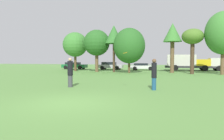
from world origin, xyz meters
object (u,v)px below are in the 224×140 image
Objects in this scene: parked_car_silver at (110,66)px; tree_0 at (75,45)px; tree_1 at (97,43)px; parked_car_green at (74,65)px; tree_4 at (173,34)px; parked_car_white at (143,66)px; person_thrower at (70,72)px; frisbee at (125,53)px; tree_2 at (114,35)px; tree_6 at (223,33)px; delivery_truck_yellow at (186,62)px; tree_3 at (129,46)px; person_catcher at (154,74)px; tree_5 at (193,38)px.

tree_0 is at bearing -127.95° from parked_car_silver.
tree_1 reaches higher than parked_car_green.
parked_car_silver is at bearing 149.79° from tree_4.
tree_1 is at bearing -134.75° from parked_car_white.
tree_1 is (-3.80, 15.32, 3.08)m from person_thrower.
tree_0 is at bearing -153.40° from parked_car_white.
tree_4 is at bearing 80.20° from frisbee.
tree_2 is (6.30, -1.26, 1.09)m from tree_0.
tree_6 is 9.33m from delivery_truck_yellow.
parked_car_silver is at bearing 98.27° from person_thrower.
tree_1 is 15.54m from tree_6.
parked_car_white is (0.80, 7.41, -2.84)m from tree_3.
tree_3 is at bearing -160.39° from tree_4.
tree_1 reaches higher than person_catcher.
parked_car_silver is (0.15, 6.33, -3.31)m from tree_1.
person_thrower is at bearing -94.23° from tree_3.
tree_1 is at bearing 102.64° from person_thrower.
tree_3 is 13.77m from parked_car_green.
parked_car_green is (-18.77, 7.20, -3.58)m from tree_5.
tree_4 is at bearing -111.58° from delivery_truck_yellow.
tree_2 is at bearing -6.18° from tree_1.
person_catcher is at bearing -73.78° from tree_3.
parked_car_silver is at bearing 109.94° from tree_2.
tree_5 is at bearing -22.87° from parked_car_green.
tree_0 is at bearing 123.74° from frisbee.
delivery_truck_yellow is (2.17, 6.05, -3.64)m from tree_4.
tree_3 is 10.68m from tree_6.
parked_car_green is at bearing 122.43° from frisbee.
tree_1 is at bearing -176.93° from tree_4.
tree_2 is 7.59m from tree_4.
tree_2 is (2.55, -0.28, 1.00)m from tree_1.
tree_3 is at bearing -178.56° from tree_5.
person_catcher is at bearing -56.12° from parked_car_green.
tree_6 reaches higher than parked_car_green.
tree_1 is at bearing 174.39° from tree_6.
parked_car_green is at bearing -179.50° from parked_car_silver.
person_catcher is 0.28× the size of tree_2.
person_thrower is at bearing -0.00° from person_catcher.
tree_5 is at bearing 57.66° from person_thrower.
parked_car_white is at bearing 142.26° from tree_6.
tree_2 reaches higher than parked_car_green.
parked_car_silver is at bearing 152.83° from tree_6.
delivery_truck_yellow is (6.62, 0.52, 0.72)m from parked_car_white.
tree_2 reaches higher than parked_car_silver.
person_thrower is at bearing -96.78° from parked_car_white.
parked_car_white is at bearing 132.84° from tree_5.
person_thrower is 18.44m from tree_6.
parked_car_green is 1.09× the size of parked_car_white.
person_thrower is 5.07m from person_catcher.
tree_3 reaches higher than frisbee.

